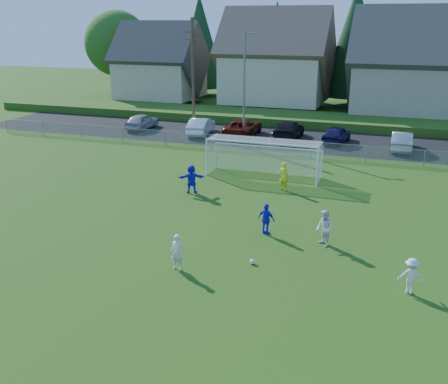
% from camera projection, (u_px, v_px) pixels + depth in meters
% --- Properties ---
extents(ground, '(160.00, 160.00, 0.00)m').
position_uv_depth(ground, '(156.00, 288.00, 20.23)').
color(ground, '#193D0C').
rests_on(ground, ground).
extents(asphalt_lot, '(60.00, 60.00, 0.00)m').
position_uv_depth(asphalt_lot, '(299.00, 140.00, 44.87)').
color(asphalt_lot, black).
rests_on(asphalt_lot, ground).
extents(grass_embankment, '(70.00, 6.00, 0.80)m').
position_uv_depth(grass_embankment, '(314.00, 120.00, 51.46)').
color(grass_embankment, '#1E420F').
rests_on(grass_embankment, ground).
extents(soccer_ball, '(0.22, 0.22, 0.22)m').
position_uv_depth(soccer_ball, '(252.00, 262.00, 22.16)').
color(soccer_ball, white).
rests_on(soccer_ball, ground).
extents(player_white_a, '(0.58, 0.40, 1.54)m').
position_uv_depth(player_white_a, '(177.00, 252.00, 21.48)').
color(player_white_a, silver).
rests_on(player_white_a, ground).
extents(player_white_b, '(1.02, 1.05, 1.71)m').
position_uv_depth(player_white_b, '(324.00, 229.00, 23.70)').
color(player_white_b, silver).
rests_on(player_white_b, ground).
extents(player_white_c, '(0.93, 0.54, 1.43)m').
position_uv_depth(player_white_c, '(411.00, 276.00, 19.63)').
color(player_white_c, silver).
rests_on(player_white_c, ground).
extents(player_blue_a, '(0.97, 0.62, 1.53)m').
position_uv_depth(player_blue_a, '(266.00, 219.00, 25.05)').
color(player_blue_a, '#2216D0').
rests_on(player_blue_a, ground).
extents(player_blue_b, '(1.66, 1.13, 1.72)m').
position_uv_depth(player_blue_b, '(191.00, 179.00, 31.02)').
color(player_blue_b, '#2216D0').
rests_on(player_blue_b, ground).
extents(goalkeeper, '(0.72, 0.57, 1.74)m').
position_uv_depth(goalkeeper, '(284.00, 176.00, 31.49)').
color(goalkeeper, yellow).
rests_on(goalkeeper, ground).
extents(car_a, '(1.78, 4.28, 1.45)m').
position_uv_depth(car_a, '(142.00, 121.00, 49.14)').
color(car_a, '#9D9EA4').
rests_on(car_a, ground).
extents(car_b, '(2.16, 4.73, 1.50)m').
position_uv_depth(car_b, '(201.00, 126.00, 46.76)').
color(car_b, white).
rests_on(car_b, ground).
extents(car_c, '(2.64, 5.46, 1.50)m').
position_uv_depth(car_c, '(243.00, 127.00, 46.36)').
color(car_c, '#59140A').
rests_on(car_c, ground).
extents(car_d, '(2.45, 5.54, 1.58)m').
position_uv_depth(car_d, '(288.00, 130.00, 45.01)').
color(car_d, black).
rests_on(car_d, ground).
extents(car_e, '(2.18, 4.38, 1.43)m').
position_uv_depth(car_e, '(336.00, 134.00, 43.62)').
color(car_e, '#16113D').
rests_on(car_e, ground).
extents(car_f, '(1.66, 4.50, 1.47)m').
position_uv_depth(car_f, '(402.00, 141.00, 41.13)').
color(car_f, '#ADADAD').
rests_on(car_f, ground).
extents(soccer_goal, '(7.42, 1.90, 2.50)m').
position_uv_depth(soccer_goal, '(265.00, 152.00, 34.09)').
color(soccer_goal, white).
rests_on(soccer_goal, ground).
extents(chainlink_fence, '(52.06, 0.06, 1.20)m').
position_uv_depth(chainlink_fence, '(285.00, 147.00, 39.74)').
color(chainlink_fence, gray).
rests_on(chainlink_fence, ground).
extents(streetlight, '(1.38, 0.18, 9.00)m').
position_uv_depth(streetlight, '(245.00, 83.00, 43.39)').
color(streetlight, slate).
rests_on(streetlight, ground).
extents(utility_pole, '(1.60, 0.26, 10.00)m').
position_uv_depth(utility_pole, '(193.00, 76.00, 45.77)').
color(utility_pole, '#473321').
rests_on(utility_pole, ground).
extents(houses_row, '(53.90, 11.45, 13.27)m').
position_uv_depth(houses_row, '(349.00, 44.00, 55.35)').
color(houses_row, tan).
rests_on(houses_row, ground).
extents(tree_row, '(65.98, 12.36, 13.80)m').
position_uv_depth(tree_row, '(347.00, 45.00, 61.40)').
color(tree_row, '#382616').
rests_on(tree_row, ground).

